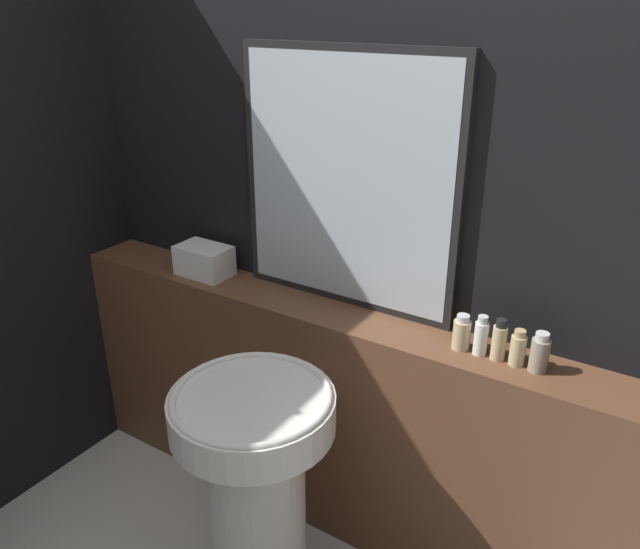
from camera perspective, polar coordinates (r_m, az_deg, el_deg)
wall_back at (r=2.11m, az=3.98°, el=6.41°), size 8.00×0.06×2.50m
vanity_counter at (r=2.38m, az=1.72°, el=-13.24°), size 2.32×0.22×0.90m
pedestal_sink at (r=2.05m, az=-5.85°, el=-18.76°), size 0.49×0.49×0.85m
mirror at (r=2.07m, az=2.45°, el=8.38°), size 0.80×0.03×0.86m
towel_stack at (r=2.45m, az=-10.54°, el=1.27°), size 0.21×0.14×0.12m
shampoo_bottle at (r=1.95m, az=12.83°, el=-5.25°), size 0.05×0.05×0.11m
conditioner_bottle at (r=1.93m, az=14.51°, el=-5.52°), size 0.04×0.04×0.13m
lotion_bottle at (r=1.92m, az=16.06°, el=-5.86°), size 0.04×0.04×0.13m
body_wash_bottle at (r=1.91m, az=17.64°, el=-6.49°), size 0.05×0.05×0.11m
hand_soap_bottle at (r=1.90m, az=19.45°, el=-6.82°), size 0.05×0.05×0.12m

